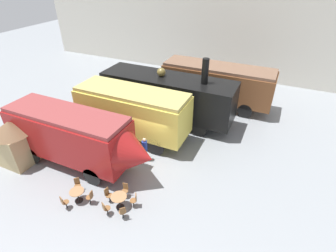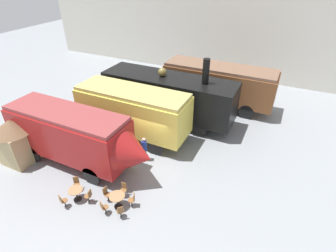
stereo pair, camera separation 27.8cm
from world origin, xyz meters
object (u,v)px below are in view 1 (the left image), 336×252
streamlined_locomotive (79,137)px  passenger_coach_vintage (133,110)px  cafe_table_near (119,199)px  steam_locomotive (168,94)px  passenger_coach_wooden (217,82)px  ticket_kiosk (14,141)px  visitor_person (145,148)px  cafe_table_mid (77,194)px  cafe_chair_0 (125,189)px

streamlined_locomotive → passenger_coach_vintage: bearing=72.8°
cafe_table_near → steam_locomotive: bearing=99.1°
passenger_coach_wooden → passenger_coach_vintage: 8.32m
passenger_coach_wooden → ticket_kiosk: bearing=-125.1°
passenger_coach_vintage → visitor_person: passenger_coach_vintage is taller
cafe_table_mid → visitor_person: bearing=70.0°
passenger_coach_wooden → cafe_table_near: (-1.32, -13.26, -1.54)m
cafe_table_near → visitor_person: (-0.63, 3.89, 0.33)m
cafe_chair_0 → ticket_kiosk: (-7.54, -0.30, 1.16)m
visitor_person → steam_locomotive: bearing=99.0°
visitor_person → ticket_kiosk: bearing=-154.1°
steam_locomotive → passenger_coach_vintage: (-1.16, -3.28, 0.02)m
passenger_coach_wooden → streamlined_locomotive: (-5.21, -11.35, 0.01)m
passenger_coach_wooden → cafe_chair_0: bearing=-96.6°
streamlined_locomotive → cafe_table_mid: size_ratio=12.36×
steam_locomotive → cafe_table_mid: bearing=-94.5°
steam_locomotive → cafe_table_near: steam_locomotive is taller
cafe_table_mid → cafe_chair_0: size_ratio=0.88×
steam_locomotive → passenger_coach_vintage: size_ratio=1.31×
cafe_table_mid → ticket_kiosk: ticket_kiosk is taller
steam_locomotive → visitor_person: size_ratio=6.04×
streamlined_locomotive → cafe_table_near: size_ratio=11.49×
steam_locomotive → streamlined_locomotive: bearing=-108.3°
passenger_coach_wooden → cafe_chair_0: size_ratio=10.63×
streamlined_locomotive → ticket_kiosk: size_ratio=3.14×
passenger_coach_wooden → ticket_kiosk: size_ratio=3.08×
cafe_table_near → ticket_kiosk: bearing=176.5°
passenger_coach_vintage → cafe_table_mid: bearing=-86.5°
streamlined_locomotive → cafe_table_near: (3.89, -1.91, -1.54)m
steam_locomotive → cafe_chair_0: size_ratio=11.79×
passenger_coach_vintage → streamlined_locomotive: bearing=-107.2°
passenger_coach_wooden → steam_locomotive: steam_locomotive is taller
streamlined_locomotive → visitor_person: 4.00m
passenger_coach_wooden → cafe_table_mid: (-3.57, -13.82, -1.60)m
cafe_table_near → ticket_kiosk: 7.76m
passenger_coach_wooden → cafe_table_near: size_ratio=11.30×
passenger_coach_wooden → steam_locomotive: size_ratio=0.90×
steam_locomotive → ticket_kiosk: (-6.20, -8.76, -0.49)m
passenger_coach_wooden → cafe_table_near: 13.42m
passenger_coach_vintage → ticket_kiosk: 7.46m
passenger_coach_wooden → cafe_table_mid: passenger_coach_wooden is taller
passenger_coach_wooden → passenger_coach_vintage: size_ratio=1.18×
cafe_chair_0 → passenger_coach_wooden: bearing=163.6°
cafe_chair_0 → ticket_kiosk: 7.64m
passenger_coach_wooden → cafe_table_mid: 14.36m
passenger_coach_vintage → cafe_chair_0: size_ratio=9.01×
steam_locomotive → ticket_kiosk: size_ratio=3.42×
cafe_table_near → cafe_table_mid: (-2.24, -0.55, -0.07)m
passenger_coach_wooden → streamlined_locomotive: 12.49m
passenger_coach_wooden → steam_locomotive: (-2.80, -4.04, 0.03)m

